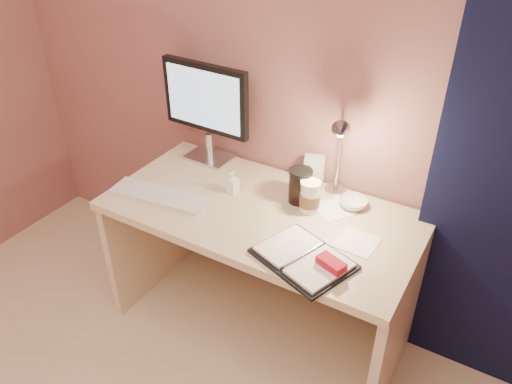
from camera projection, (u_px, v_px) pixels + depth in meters
The scene contains 12 objects.
desk at pixel (268, 240), 2.39m from camera, with size 1.40×0.70×0.73m.
monitor at pixel (207, 104), 2.44m from camera, with size 0.48×0.18×0.51m.
keyboard at pixel (159, 195), 2.29m from camera, with size 0.46×0.14×0.02m, color silver.
planner at pixel (305, 258), 1.91m from camera, with size 0.43×0.37×0.06m.
paper_b at pixel (357, 242), 2.02m from camera, with size 0.16×0.16×0.00m, color white.
paper_c at pixel (334, 209), 2.21m from camera, with size 0.15×0.15×0.00m, color white.
coffee_cup at pixel (310, 197), 2.17m from camera, with size 0.09×0.09×0.15m.
bowl at pixel (353, 203), 2.22m from camera, with size 0.13×0.13×0.04m, color silver.
lotion_bottle at pixel (233, 182), 2.31m from camera, with size 0.05×0.05×0.11m, color white.
dark_jar at pixel (300, 187), 2.23m from camera, with size 0.10×0.10×0.14m, color black.
product_box at pixel (314, 171), 2.36m from camera, with size 0.10×0.08×0.14m, color silver.
desk_lamp at pixel (323, 148), 2.13m from camera, with size 0.16×0.27×0.43m.
Camera 1 is at (0.90, -0.20, 2.00)m, focal length 35.00 mm.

